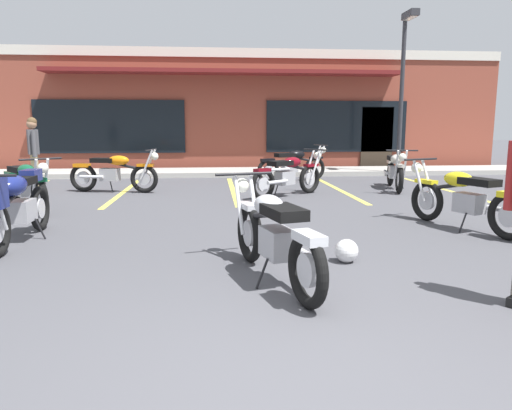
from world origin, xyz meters
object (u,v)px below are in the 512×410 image
(motorcycle_green_cafe_racer, at_px, (293,164))
(parking_lot_lamp_post, at_px, (404,72))
(helmet_on_pavement, at_px, (346,251))
(motorcycle_red_sportbike, at_px, (16,203))
(motorcycle_foreground_classic, at_px, (274,234))
(motorcycle_silver_naked, at_px, (395,170))
(person_in_black_shirt, at_px, (33,149))
(motorcycle_black_cruiser, at_px, (464,198))
(traffic_cone, at_px, (12,176))
(motorcycle_cream_vintage, at_px, (25,185))
(motorcycle_blue_standard, at_px, (114,172))
(motorcycle_orange_scrambler, at_px, (288,175))

(motorcycle_green_cafe_racer, height_order, parking_lot_lamp_post, parking_lot_lamp_post)
(motorcycle_green_cafe_racer, xyz_separation_m, helmet_on_pavement, (-0.69, -7.56, -0.33))
(motorcycle_red_sportbike, distance_m, motorcycle_green_cafe_racer, 7.89)
(motorcycle_foreground_classic, relative_size, motorcycle_silver_naked, 1.00)
(motorcycle_silver_naked, relative_size, person_in_black_shirt, 1.24)
(motorcycle_black_cruiser, distance_m, parking_lot_lamp_post, 7.59)
(motorcycle_foreground_classic, bearing_deg, helmet_on_pavement, 31.59)
(person_in_black_shirt, xyz_separation_m, traffic_cone, (-0.87, 0.88, -0.69))
(motorcycle_foreground_classic, relative_size, motorcycle_cream_vintage, 1.16)
(motorcycle_cream_vintage, relative_size, person_in_black_shirt, 1.06)
(motorcycle_black_cruiser, bearing_deg, motorcycle_red_sportbike, -176.69)
(motorcycle_silver_naked, xyz_separation_m, motorcycle_blue_standard, (-6.47, 0.09, 0.00))
(traffic_cone, relative_size, parking_lot_lamp_post, 0.12)
(motorcycle_foreground_classic, height_order, motorcycle_black_cruiser, same)
(motorcycle_orange_scrambler, relative_size, traffic_cone, 3.35)
(motorcycle_cream_vintage, height_order, helmet_on_pavement, motorcycle_cream_vintage)
(motorcycle_blue_standard, bearing_deg, traffic_cone, 154.27)
(motorcycle_silver_naked, xyz_separation_m, helmet_on_pavement, (-2.81, -5.82, -0.33))
(motorcycle_blue_standard, height_order, parking_lot_lamp_post, parking_lot_lamp_post)
(motorcycle_black_cruiser, xyz_separation_m, person_in_black_shirt, (-7.66, 4.84, 0.49))
(motorcycle_red_sportbike, bearing_deg, motorcycle_black_cruiser, 3.31)
(motorcycle_black_cruiser, relative_size, parking_lot_lamp_post, 0.44)
(motorcycle_red_sportbike, relative_size, motorcycle_blue_standard, 1.01)
(motorcycle_foreground_classic, relative_size, motorcycle_orange_scrambler, 1.17)
(motorcycle_foreground_classic, height_order, person_in_black_shirt, person_in_black_shirt)
(person_in_black_shirt, bearing_deg, motorcycle_green_cafe_racer, 11.12)
(motorcycle_foreground_classic, height_order, motorcycle_silver_naked, same)
(motorcycle_silver_naked, relative_size, motorcycle_orange_scrambler, 1.17)
(person_in_black_shirt, bearing_deg, motorcycle_blue_standard, -13.13)
(motorcycle_silver_naked, distance_m, traffic_cone, 9.30)
(traffic_cone, xyz_separation_m, parking_lot_lamp_post, (10.36, 1.20, 2.73))
(motorcycle_red_sportbike, relative_size, motorcycle_green_cafe_racer, 1.05)
(motorcycle_foreground_classic, bearing_deg, person_in_black_shirt, 123.93)
(motorcycle_red_sportbike, bearing_deg, person_in_black_shirt, 107.09)
(motorcycle_green_cafe_racer, bearing_deg, motorcycle_cream_vintage, -144.29)
(motorcycle_green_cafe_racer, height_order, motorcycle_cream_vintage, same)
(motorcycle_blue_standard, height_order, person_in_black_shirt, person_in_black_shirt)
(motorcycle_red_sportbike, height_order, motorcycle_orange_scrambler, same)
(motorcycle_silver_naked, relative_size, helmet_on_pavement, 8.00)
(motorcycle_orange_scrambler, height_order, traffic_cone, motorcycle_orange_scrambler)
(motorcycle_blue_standard, height_order, motorcycle_cream_vintage, same)
(motorcycle_black_cruiser, distance_m, person_in_black_shirt, 9.08)
(motorcycle_green_cafe_racer, bearing_deg, motorcycle_foreground_classic, -100.95)
(motorcycle_foreground_classic, relative_size, motorcycle_blue_standard, 1.00)
(motorcycle_silver_naked, bearing_deg, motorcycle_black_cruiser, -98.80)
(motorcycle_orange_scrambler, distance_m, parking_lot_lamp_post, 5.77)
(motorcycle_red_sportbike, bearing_deg, parking_lot_lamp_post, 42.64)
(motorcycle_foreground_classic, distance_m, motorcycle_red_sportbike, 3.48)
(motorcycle_red_sportbike, height_order, motorcycle_black_cruiser, same)
(person_in_black_shirt, bearing_deg, parking_lot_lamp_post, 12.38)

